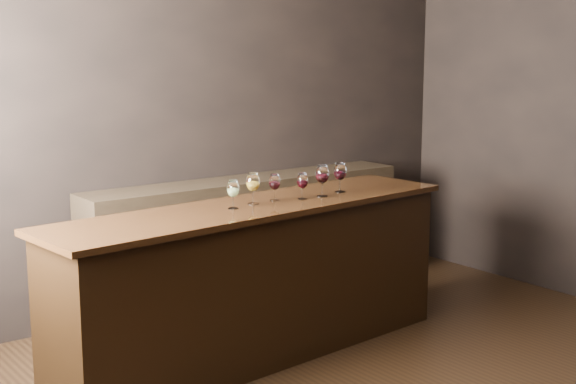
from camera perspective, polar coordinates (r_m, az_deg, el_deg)
room_shell at (r=4.09m, az=5.04°, el=8.48°), size 5.02×4.52×2.81m
bar_counter at (r=5.06m, az=-2.27°, el=-6.55°), size 2.74×0.81×0.95m
bar_top at (r=4.94m, az=-2.31°, el=-1.09°), size 2.84×0.88×0.04m
back_bar_shelf at (r=6.16m, az=-2.77°, el=-3.42°), size 2.66×0.40×0.96m
glass_white at (r=4.79m, az=-3.93°, el=0.18°), size 0.07×0.07×0.17m
glass_amber at (r=4.92m, az=-2.51°, el=0.66°), size 0.08×0.08×0.20m
glass_red_a at (r=5.03m, az=-0.96°, el=0.67°), size 0.07×0.07×0.17m
glass_red_b at (r=5.08m, az=1.03°, el=0.75°), size 0.07×0.07×0.17m
glass_red_c at (r=5.18m, az=2.45°, el=1.22°), size 0.09×0.09×0.21m
glass_red_d at (r=5.34m, az=3.73°, el=1.42°), size 0.08×0.08×0.20m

